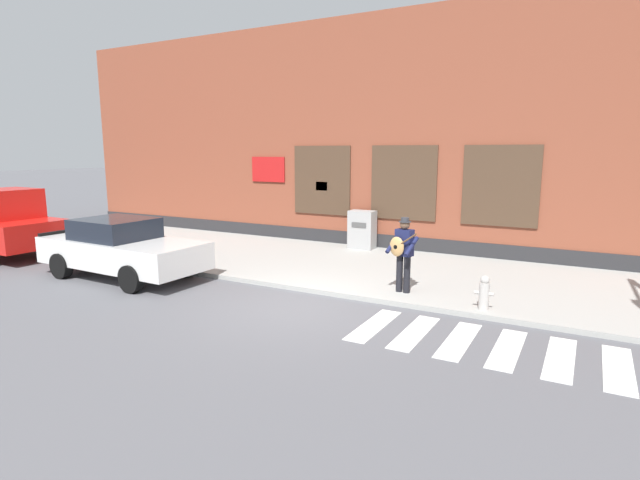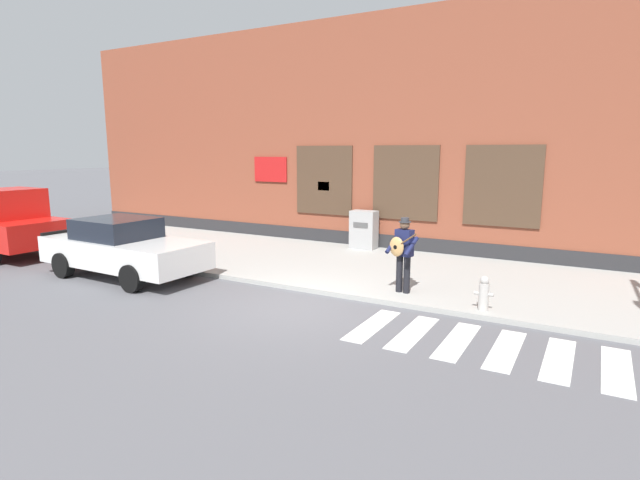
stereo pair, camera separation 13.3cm
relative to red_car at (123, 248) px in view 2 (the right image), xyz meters
name	(u,v)px [view 2 (the right image)]	position (x,y,z in m)	size (l,w,h in m)	color
ground_plane	(297,307)	(5.32, -0.01, -0.77)	(160.00, 160.00, 0.00)	#56565B
sidewalk	(369,268)	(5.32, 3.77, -0.71)	(28.00, 5.49, 0.11)	#9E9E99
building_backdrop	(427,136)	(5.32, 8.51, 2.98)	(28.00, 4.06, 7.51)	brown
crosswalk	(506,350)	(9.56, -0.27, -0.76)	(5.20, 1.90, 0.01)	silver
red_car	(123,248)	(0.00, 0.00, 0.00)	(4.64, 2.07, 1.53)	silver
busker	(403,250)	(7.00, 1.76, 0.30)	(0.72, 0.62, 1.70)	black
utility_box	(364,230)	(4.11, 6.07, -0.04)	(0.83, 0.53, 1.23)	#9E9E9E
fire_hydrant	(484,293)	(8.86, 1.38, -0.31)	(0.38, 0.20, 0.70)	#B2ADA8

